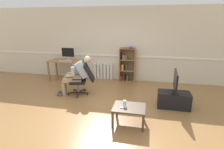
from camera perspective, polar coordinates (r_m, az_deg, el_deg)
The scene contains 15 objects.
ground_plane at distance 4.57m, azimuth -4.14°, elevation -11.32°, with size 18.00×18.00×0.00m, color olive.
back_wall at distance 6.68m, azimuth 1.99°, elevation 9.72°, with size 12.00×0.13×2.70m.
computer_desk at distance 6.93m, azimuth -14.66°, elevation 3.60°, with size 1.27×0.67×0.76m.
imac_monitor at distance 6.89m, azimuth -14.07°, elevation 6.83°, with size 0.54×0.14×0.48m.
keyboard at distance 6.79m, azimuth -15.41°, elevation 4.28°, with size 0.39×0.12×0.02m, color silver.
computer_mouse at distance 6.69m, azimuth -13.19°, elevation 4.31°, with size 0.06×0.10×0.03m, color white.
bookshelf at distance 6.55m, azimuth 4.75°, elevation 2.96°, with size 0.58×0.29×1.30m.
radiator at distance 6.89m, azimuth -2.88°, elevation 1.07°, with size 0.76×0.08×0.61m.
office_chair at distance 5.39m, azimuth -9.41°, elevation -1.13°, with size 0.83×0.66×0.96m.
person_seated at distance 5.38m, azimuth -11.34°, elevation 0.12°, with size 1.05×0.55×1.20m.
tv_stand at distance 4.89m, azimuth 19.35°, elevation -7.71°, with size 0.81×0.44×0.41m.
tv_screen at distance 4.72m, azimuth 19.93°, elevation -2.25°, with size 0.22×0.78×0.55m.
coffee_table at distance 3.85m, azimuth 5.59°, elevation -11.13°, with size 0.68×0.54×0.40m.
drinking_glass at distance 3.81m, azimuth 4.13°, elevation -9.34°, with size 0.08×0.08×0.14m, color silver.
spare_remote at distance 3.77m, azimuth 3.74°, elevation -10.63°, with size 0.04×0.15×0.02m, color white.
Camera 1 is at (1.16, -3.88, 2.13)m, focal length 28.19 mm.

